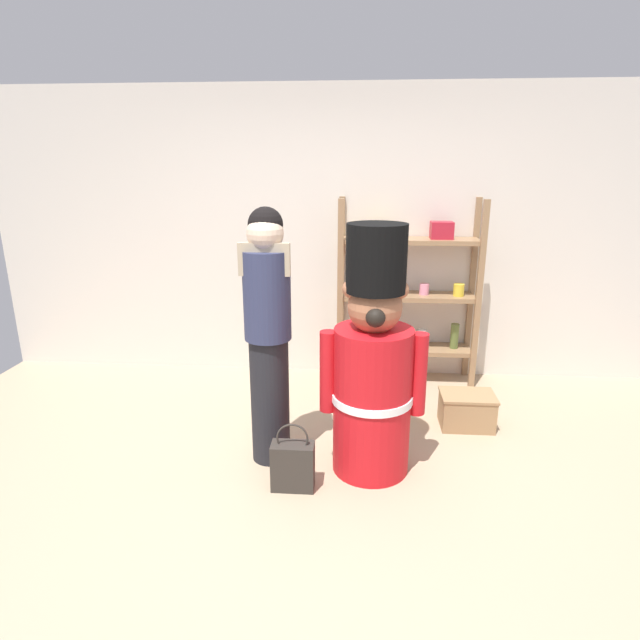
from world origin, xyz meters
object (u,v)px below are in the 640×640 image
(merchandise_shelf, at_px, (408,292))
(teddy_bear_guard, at_px, (373,369))
(display_crate, at_px, (467,410))
(person_shopper, at_px, (268,330))
(shopping_bag, at_px, (293,465))

(merchandise_shelf, distance_m, teddy_bear_guard, 1.57)
(teddy_bear_guard, bearing_deg, merchandise_shelf, 77.30)
(merchandise_shelf, bearing_deg, display_crate, -65.99)
(display_crate, bearing_deg, teddy_bear_guard, -139.72)
(teddy_bear_guard, height_order, display_crate, teddy_bear_guard)
(person_shopper, bearing_deg, shopping_bag, -60.98)
(teddy_bear_guard, xyz_separation_m, shopping_bag, (-0.48, -0.26, -0.54))
(display_crate, bearing_deg, merchandise_shelf, 114.01)
(person_shopper, bearing_deg, teddy_bear_guard, -6.92)
(merchandise_shelf, bearing_deg, person_shopper, -125.13)
(merchandise_shelf, relative_size, display_crate, 4.08)
(merchandise_shelf, xyz_separation_m, person_shopper, (-1.01, -1.44, 0.07))
(teddy_bear_guard, bearing_deg, person_shopper, 173.08)
(shopping_bag, bearing_deg, teddy_bear_guard, 28.70)
(teddy_bear_guard, relative_size, person_shopper, 0.95)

